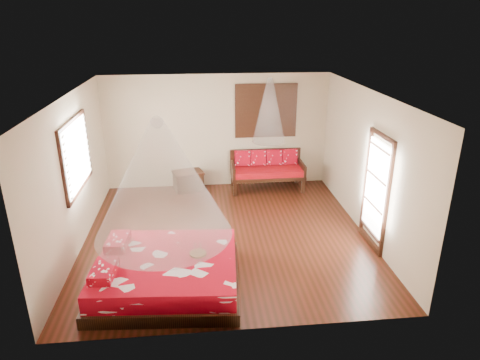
# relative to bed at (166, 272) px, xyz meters

# --- Properties ---
(room) EXTENTS (5.54, 5.54, 2.84)m
(room) POSITION_rel_bed_xyz_m (1.08, 1.60, 1.15)
(room) COLOR #32170B
(room) RESTS_ON ground
(bed) EXTENTS (2.41, 2.21, 0.65)m
(bed) POSITION_rel_bed_xyz_m (0.00, 0.00, 0.00)
(bed) COLOR black
(bed) RESTS_ON floor
(daybed) EXTENTS (1.79, 0.80, 0.95)m
(daybed) POSITION_rel_bed_xyz_m (2.28, 3.98, 0.27)
(daybed) COLOR black
(daybed) RESTS_ON floor
(storage_chest) EXTENTS (0.82, 0.69, 0.49)m
(storage_chest) POSITION_rel_bed_xyz_m (0.32, 4.05, -0.01)
(storage_chest) COLOR black
(storage_chest) RESTS_ON floor
(shutter_panel) EXTENTS (1.52, 0.06, 1.32)m
(shutter_panel) POSITION_rel_bed_xyz_m (2.28, 4.32, 1.65)
(shutter_panel) COLOR black
(shutter_panel) RESTS_ON wall_back
(window_left) EXTENTS (0.10, 1.74, 1.34)m
(window_left) POSITION_rel_bed_xyz_m (-1.63, 1.80, 1.45)
(window_left) COLOR black
(window_left) RESTS_ON wall_left
(glazed_door) EXTENTS (0.08, 1.02, 2.16)m
(glazed_door) POSITION_rel_bed_xyz_m (3.79, 1.00, 0.82)
(glazed_door) COLOR black
(glazed_door) RESTS_ON floor
(wine_tray) EXTENTS (0.27, 0.27, 0.22)m
(wine_tray) POSITION_rel_bed_xyz_m (0.52, 0.09, 0.31)
(wine_tray) COLOR brown
(wine_tray) RESTS_ON bed
(mosquito_net_main) EXTENTS (2.08, 2.08, 1.80)m
(mosquito_net_main) POSITION_rel_bed_xyz_m (0.02, -0.00, 1.60)
(mosquito_net_main) COLOR white
(mosquito_net_main) RESTS_ON ceiling
(mosquito_net_daybed) EXTENTS (0.78, 0.78, 1.50)m
(mosquito_net_daybed) POSITION_rel_bed_xyz_m (2.28, 3.85, 1.75)
(mosquito_net_daybed) COLOR white
(mosquito_net_daybed) RESTS_ON ceiling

